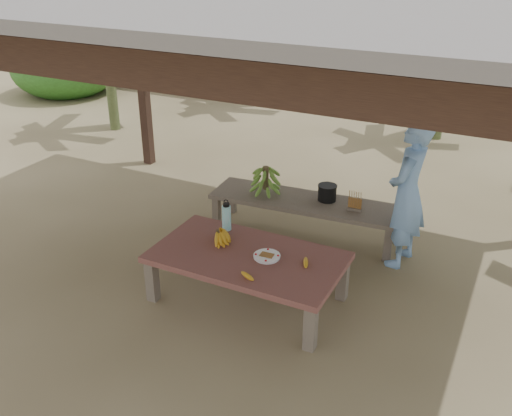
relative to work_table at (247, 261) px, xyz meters
The scene contains 14 objects.
ground 0.58m from the work_table, 134.06° to the left, with size 80.00×80.00×0.00m, color brown.
work_table is the anchor object (origin of this frame).
bench 1.48m from the work_table, 90.81° to the left, with size 2.24×0.77×0.45m.
ripe_banana_bunch 0.40m from the work_table, 167.32° to the left, with size 0.25×0.21×0.15m, color gold, non-canonical shape.
plate 0.21m from the work_table, ahead, with size 0.25×0.25×0.04m.
loose_banana_front 0.41m from the work_table, 62.46° to the right, with size 0.04×0.16×0.04m, color gold.
loose_banana_side 0.57m from the work_table, ahead, with size 0.04×0.16×0.04m, color gold.
water_flask 0.59m from the work_table, 139.79° to the left, with size 0.09×0.09×0.34m.
green_banana_stalk 1.54m from the work_table, 109.34° to the left, with size 0.31×0.31×0.36m, color #598C2D, non-canonical shape.
cooking_pot 1.61m from the work_table, 82.52° to the left, with size 0.21×0.21×0.18m, color black.
skewer_rack 1.59m from the work_table, 68.61° to the left, with size 0.18×0.08×0.24m, color #A57F47, non-canonical shape.
woman 1.83m from the work_table, 49.98° to the left, with size 0.60×0.39×1.63m, color #719CD6.
hut 9.57m from the work_table, 119.93° to the left, with size 4.40×3.43×2.85m.
banana_plant_n 6.06m from the work_table, 83.05° to the left, with size 1.80×1.80×2.59m.
Camera 1 is at (2.43, -4.39, 3.25)m, focal length 40.00 mm.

